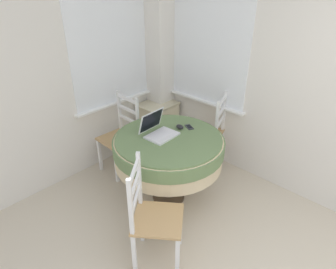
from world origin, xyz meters
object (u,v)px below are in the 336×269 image
object	(u,v)px
dining_chair_near_back_window	(121,136)
dining_chair_near_right_window	(209,133)
round_dining_table	(169,149)
computer_mouse	(180,127)
corner_cabinet	(158,124)
cell_phone	(189,127)
dining_chair_camera_near	(152,218)
laptop	(158,130)

from	to	relation	value
dining_chair_near_back_window	dining_chair_near_right_window	size ratio (longest dim) A/B	1.00
round_dining_table	dining_chair_near_right_window	size ratio (longest dim) A/B	1.16
computer_mouse	corner_cabinet	world-z (taller)	computer_mouse
dining_chair_near_back_window	round_dining_table	bearing A→B (deg)	-90.89
dining_chair_near_right_window	round_dining_table	bearing A→B (deg)	-174.37
computer_mouse	round_dining_table	bearing A→B (deg)	-168.71
dining_chair_near_right_window	cell_phone	bearing A→B (deg)	-169.99
round_dining_table	corner_cabinet	size ratio (longest dim) A/B	1.78
round_dining_table	computer_mouse	size ratio (longest dim) A/B	12.53
dining_chair_near_right_window	corner_cabinet	bearing A→B (deg)	93.85
dining_chair_camera_near	corner_cabinet	xyz separation A→B (m)	(1.44, 1.38, -0.15)
round_dining_table	dining_chair_near_right_window	distance (m)	0.84
cell_phone	dining_chair_camera_near	world-z (taller)	dining_chair_camera_near
computer_mouse	dining_chair_camera_near	bearing A→B (deg)	-150.98
dining_chair_near_back_window	dining_chair_near_right_window	xyz separation A→B (m)	(0.81, -0.73, 0.00)
computer_mouse	corner_cabinet	bearing A→B (deg)	58.40
round_dining_table	dining_chair_camera_near	distance (m)	0.83
cell_phone	corner_cabinet	distance (m)	1.13
dining_chair_near_right_window	corner_cabinet	size ratio (longest dim) A/B	1.54
laptop	computer_mouse	size ratio (longest dim) A/B	3.61
round_dining_table	computer_mouse	bearing A→B (deg)	11.29
round_dining_table	dining_chair_near_back_window	world-z (taller)	dining_chair_near_back_window
dining_chair_camera_near	corner_cabinet	size ratio (longest dim) A/B	1.54
round_dining_table	corner_cabinet	bearing A→B (deg)	50.42
dining_chair_near_back_window	corner_cabinet	world-z (taller)	dining_chair_near_back_window
dining_chair_near_right_window	dining_chair_camera_near	size ratio (longest dim) A/B	1.00
dining_chair_near_back_window	dining_chair_camera_near	world-z (taller)	same
laptop	dining_chair_near_right_window	xyz separation A→B (m)	(0.85, -0.04, -0.36)
computer_mouse	corner_cabinet	xyz separation A→B (m)	(0.54, 0.88, -0.47)
corner_cabinet	dining_chair_near_back_window	bearing A→B (deg)	-171.53
dining_chair_camera_near	laptop	bearing A→B (deg)	41.54
dining_chair_near_back_window	dining_chair_camera_near	xyz separation A→B (m)	(-0.69, -1.27, 0.00)
round_dining_table	cell_phone	world-z (taller)	cell_phone
round_dining_table	dining_chair_near_right_window	world-z (taller)	dining_chair_near_right_window
cell_phone	corner_cabinet	xyz separation A→B (m)	(0.45, 0.93, -0.46)
cell_phone	dining_chair_near_right_window	size ratio (longest dim) A/B	0.13
laptop	dining_chair_near_right_window	world-z (taller)	laptop
round_dining_table	dining_chair_near_back_window	distance (m)	0.83
laptop	dining_chair_near_right_window	size ratio (longest dim) A/B	0.33
computer_mouse	dining_chair_near_back_window	xyz separation A→B (m)	(-0.21, 0.77, -0.33)
computer_mouse	dining_chair_near_right_window	size ratio (longest dim) A/B	0.09
laptop	dining_chair_near_back_window	bearing A→B (deg)	86.47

